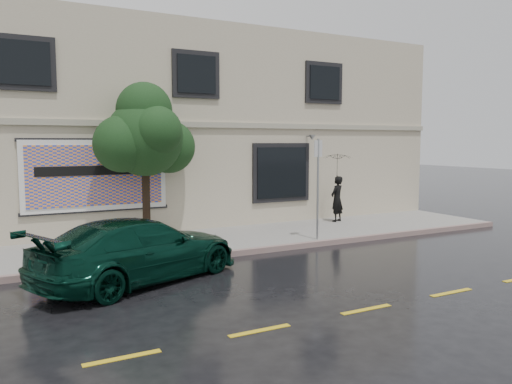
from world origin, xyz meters
name	(u,v)px	position (x,y,z in m)	size (l,w,h in m)	color
ground	(272,267)	(0.00, 0.00, 0.00)	(90.00, 90.00, 0.00)	black
sidewalk	(218,241)	(0.00, 3.25, 0.07)	(20.00, 3.50, 0.15)	gray
curb	(244,252)	(0.00, 1.50, 0.07)	(20.00, 0.18, 0.16)	slate
road_marking	(366,309)	(0.00, -3.50, 0.01)	(19.00, 0.12, 0.01)	gold
building	(160,130)	(0.00, 9.00, 3.50)	(20.00, 8.12, 7.00)	#C2B69C
billboard	(96,175)	(-3.20, 4.92, 2.05)	(4.30, 0.16, 2.20)	white
car	(139,250)	(-3.15, 0.30, 0.70)	(2.12, 4.80, 1.40)	black
pedestrian	(337,199)	(5.09, 4.18, 0.98)	(0.60, 0.40, 1.66)	black
umbrella	(337,165)	(5.09, 4.18, 2.21)	(1.08, 1.08, 0.80)	black
street_tree	(145,138)	(-1.94, 4.09, 3.14)	(2.25, 2.25, 4.14)	black
sign_pole	(318,180)	(2.55, 1.74, 1.91)	(0.36, 0.13, 2.98)	gray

